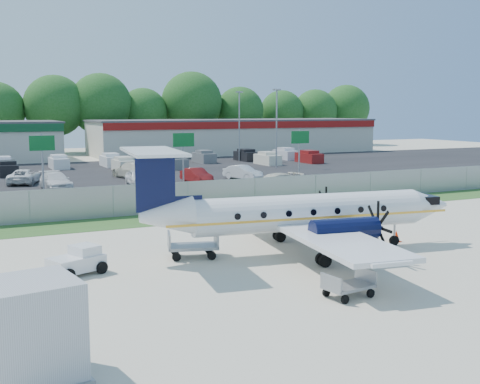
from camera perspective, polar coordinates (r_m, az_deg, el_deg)
name	(u,v)px	position (r m, az deg, el deg)	size (l,w,h in m)	color
ground	(297,258)	(27.79, 5.38, -6.23)	(170.00, 170.00, 0.00)	beige
grass_verge	(199,216)	(38.34, -3.88, -2.29)	(170.00, 4.00, 0.02)	#2D561E
access_road	(164,201)	(44.84, -7.19, -0.86)	(170.00, 8.00, 0.02)	black
parking_lot	(101,174)	(64.95, -13.07, 1.68)	(170.00, 32.00, 0.02)	black
perimeter_fence	(188,197)	(40.03, -4.95, -0.44)	(120.00, 0.06, 1.99)	gray
building_east	(235,136)	(94.06, -0.44, 5.32)	(44.40, 12.40, 5.24)	beige
sign_left	(42,152)	(46.48, -18.24, 3.58)	(1.80, 0.26, 5.00)	gray
sign_mid	(183,148)	(49.11, -5.38, 4.14)	(1.80, 0.26, 5.00)	gray
sign_right	(300,145)	(53.90, 5.69, 4.46)	(1.80, 0.26, 5.00)	gray
light_pole_ne	(277,123)	(69.89, 3.48, 6.58)	(0.90, 0.35, 9.09)	gray
light_pole_se	(239,121)	(78.78, -0.07, 6.73)	(0.90, 0.35, 9.09)	gray
tree_line	(52,153)	(98.31, -17.41, 3.53)	(112.00, 6.00, 14.00)	#1A4E17
aircraft	(302,212)	(28.38, 5.86, -1.95)	(16.36, 16.08, 5.01)	silver
pushback_tug	(78,261)	(25.78, -15.08, -6.32)	(2.47, 2.18, 1.15)	silver
baggage_cart_near	(193,246)	(27.70, -4.49, -5.08)	(2.56, 1.94, 1.19)	gray
baggage_cart_far	(349,285)	(22.28, 10.25, -8.71)	(1.91, 1.30, 0.94)	gray
service_container	(32,335)	(16.07, -19.16, -12.69)	(2.68, 2.68, 2.60)	#B2B5BA
cone_nose	(396,236)	(31.95, 14.60, -4.08)	(0.42, 0.42, 0.59)	#F02F07
cone_port_wing	(362,277)	(24.02, 11.51, -7.88)	(0.44, 0.44, 0.62)	#F02F07
cone_starboard_wing	(258,215)	(37.25, 1.71, -2.21)	(0.36, 0.36, 0.52)	#F02F07
road_car_mid	(274,192)	(49.85, 3.22, 0.05)	(2.08, 5.11, 1.48)	beige
road_car_east	(441,185)	(57.35, 18.54, 0.67)	(2.36, 5.12, 1.42)	beige
parked_car_b	(56,190)	(53.20, -17.06, 0.21)	(2.07, 5.08, 1.48)	silver
parked_car_c	(138,185)	(54.78, -9.68, 0.65)	(1.66, 4.12, 1.40)	silver
parked_car_d	(196,183)	(55.81, -4.15, 0.87)	(1.45, 4.16, 1.37)	maroon
parked_car_e	(243,179)	(58.35, 0.27, 1.19)	(1.46, 4.17, 1.37)	silver
parked_car_f	(25,184)	(58.26, -19.76, 0.72)	(2.25, 4.88, 1.36)	silver
parked_car_g	(133,178)	(60.30, -10.12, 1.29)	(2.31, 5.69, 1.65)	beige
far_parking_rows	(91,170)	(69.82, -13.97, 2.05)	(56.00, 10.00, 1.60)	gray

